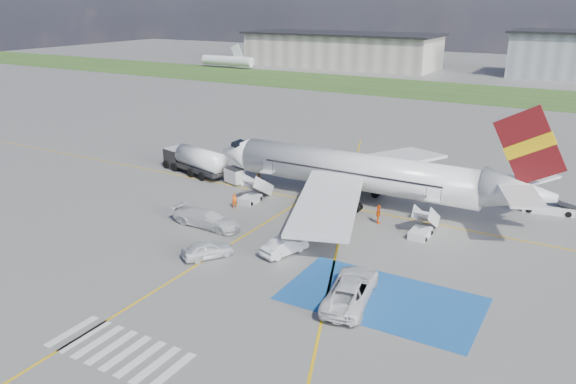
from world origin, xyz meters
name	(u,v)px	position (x,y,z in m)	size (l,w,h in m)	color
ground	(289,249)	(0.00, 0.00, 0.00)	(400.00, 400.00, 0.00)	#60605E
grass_strip	(498,95)	(0.00, 95.00, 0.01)	(400.00, 30.00, 0.01)	#2D4C1E
taxiway_line_main	(346,207)	(0.00, 12.00, 0.01)	(120.00, 0.20, 0.01)	gold
taxiway_line_cross	(167,284)	(-5.00, -10.00, 0.01)	(0.20, 60.00, 0.01)	gold
taxiway_line_diag	(346,207)	(0.00, 12.00, 0.01)	(0.20, 60.00, 0.01)	gold
staging_box	(382,299)	(10.00, -4.00, 0.01)	(14.00, 8.00, 0.01)	#194F96
crosswalk	(119,350)	(-1.80, -18.00, 0.01)	(9.00, 4.00, 0.01)	silver
terminal_west	(341,50)	(-55.00, 130.00, 5.00)	(60.00, 22.00, 10.00)	gray
airliner	(368,173)	(1.51, 14.00, 3.39)	(36.81, 32.95, 11.92)	silver
airstairs_fwd	(252,196)	(-9.50, 8.70, 0.62)	(1.90, 5.20, 3.60)	silver
airstairs_aft	(422,229)	(9.00, 8.70, 0.62)	(1.90, 5.20, 3.60)	silver
fuel_tanker	(195,163)	(-21.09, 13.59, 1.43)	(10.29, 5.02, 3.40)	black
gpu_cart	(234,177)	(-14.61, 12.72, 0.86)	(2.61, 2.07, 1.90)	silver
belt_loader	(549,209)	(18.41, 20.79, 0.39)	(5.39, 2.64, 1.56)	silver
car_silver_a	(208,249)	(-5.07, -4.77, 0.74)	(1.75, 4.35, 1.48)	silver
car_silver_b	(284,246)	(0.10, -0.98, 0.73)	(1.54, 4.40, 1.45)	#BABCC2
van_white_a	(351,285)	(8.12, -5.23, 1.15)	(2.83, 6.14, 2.30)	silver
van_white_b	(206,216)	(-9.37, 0.64, 1.08)	(2.23, 5.49, 2.15)	silver
crew_fwd	(235,201)	(-9.91, 6.03, 0.78)	(0.57, 0.37, 1.55)	#E7570C
crew_nose	(258,176)	(-12.38, 14.42, 0.77)	(0.75, 0.59, 1.55)	orange
crew_aft	(378,214)	(4.49, 9.49, 0.94)	(1.11, 0.46, 1.89)	#FF5E0D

